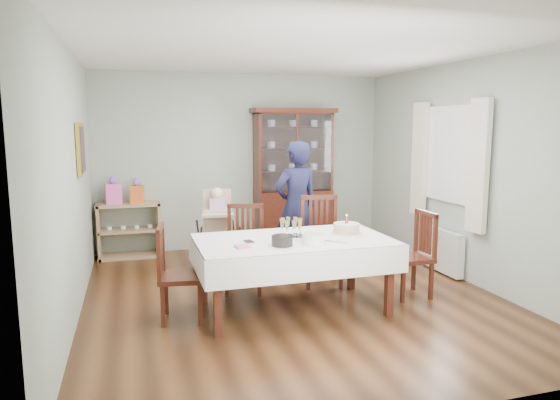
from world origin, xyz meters
name	(u,v)px	position (x,y,z in m)	size (l,w,h in m)	color
floor	(291,296)	(0.00, 0.00, 0.00)	(5.00, 5.00, 0.00)	#593319
room_shell	(278,143)	(0.00, 0.53, 1.70)	(5.00, 5.00, 5.00)	#9EAA99
dining_table	(293,274)	(-0.12, -0.42, 0.38)	(2.01, 1.16, 0.76)	#4B1B12
china_cabinet	(293,176)	(0.75, 2.26, 1.12)	(1.30, 0.48, 2.18)	#4B1B12
sideboard	(130,230)	(-1.75, 2.28, 0.40)	(0.90, 0.38, 0.80)	tan
picture_frame	(80,149)	(-2.22, 0.80, 1.65)	(0.04, 0.48, 0.58)	gold
window	(451,154)	(2.22, 0.30, 1.55)	(0.04, 1.02, 1.22)	white
curtain_left	(479,166)	(2.16, -0.32, 1.45)	(0.07, 0.30, 1.55)	silver
curtain_right	(419,159)	(2.16, 0.92, 1.45)	(0.07, 0.30, 1.55)	silver
radiator	(442,250)	(2.16, 0.30, 0.30)	(0.10, 0.80, 0.55)	white
chair_far_left	(245,266)	(-0.47, 0.33, 0.30)	(0.56, 0.56, 1.00)	#4B1B12
chair_far_right	(321,258)	(0.48, 0.32, 0.32)	(0.55, 0.55, 1.06)	#4B1B12
chair_end_left	(180,292)	(-1.27, -0.36, 0.28)	(0.49, 0.49, 0.95)	#4B1B12
chair_end_right	(410,271)	(1.28, -0.38, 0.29)	(0.44, 0.44, 0.96)	#4B1B12
woman	(296,207)	(0.36, 0.91, 0.86)	(0.63, 0.41, 1.72)	black
high_chair	(218,240)	(-0.64, 1.14, 0.44)	(0.56, 0.56, 1.12)	black
champagne_tray	(291,231)	(-0.12, -0.34, 0.82)	(0.33, 0.33, 0.20)	silver
birthday_cake	(346,229)	(0.49, -0.38, 0.82)	(0.32, 0.32, 0.22)	white
plate_stack_dark	(282,241)	(-0.31, -0.67, 0.81)	(0.21, 0.21, 0.10)	black
plate_stack_white	(313,239)	(0.01, -0.68, 0.81)	(0.23, 0.23, 0.10)	white
napkin_stack	(243,247)	(-0.69, -0.63, 0.77)	(0.13, 0.13, 0.02)	#F55AB2
cutlery	(245,242)	(-0.62, -0.43, 0.77)	(0.11, 0.16, 0.01)	silver
cake_knife	(336,242)	(0.24, -0.68, 0.77)	(0.25, 0.02, 0.01)	silver
gift_bag_pink	(114,192)	(-1.95, 2.26, 0.98)	(0.23, 0.16, 0.40)	#F55AB2
gift_bag_orange	(137,192)	(-1.62, 2.26, 0.96)	(0.20, 0.15, 0.36)	orange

